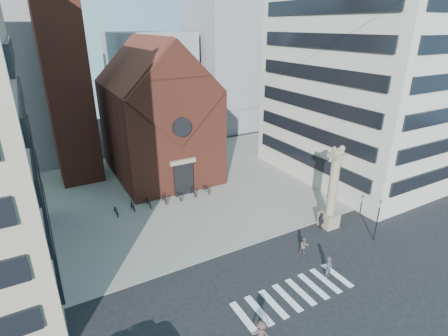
{
  "coord_description": "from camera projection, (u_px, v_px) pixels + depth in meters",
  "views": [
    {
      "loc": [
        -14.38,
        -18.71,
        19.14
      ],
      "look_at": [
        0.57,
        8.0,
        6.54
      ],
      "focal_mm": 28.0,
      "sensor_mm": 36.0,
      "label": 1
    }
  ],
  "objects": [
    {
      "name": "bg_block_right",
      "position": [
        235.0,
        64.0,
        68.14
      ],
      "size": [
        16.0,
        14.0,
        24.0
      ],
      "primitive_type": "cube",
      "color": "gray",
      "rests_on": "ground"
    },
    {
      "name": "scooter_1",
      "position": [
        133.0,
        206.0,
        38.57
      ],
      "size": [
        0.53,
        1.83,
        1.1
      ],
      "primitive_type": "imported",
      "rotation": [
        0.0,
        0.0,
        0.01
      ],
      "color": "black",
      "rests_on": "piazza"
    },
    {
      "name": "traffic_light",
      "position": [
        377.0,
        219.0,
        32.63
      ],
      "size": [
        0.13,
        0.16,
        4.3
      ],
      "color": "black",
      "rests_on": "ground"
    },
    {
      "name": "pedestrian_3",
      "position": [
        261.0,
        333.0,
        22.22
      ],
      "size": [
        1.36,
        1.36,
        1.89
      ],
      "primitive_type": "imported",
      "rotation": [
        0.0,
        0.0,
        2.36
      ],
      "color": "#44302D",
      "rests_on": "ground"
    },
    {
      "name": "church",
      "position": [
        157.0,
        116.0,
        46.05
      ],
      "size": [
        12.0,
        16.65,
        18.0
      ],
      "color": "maroon",
      "rests_on": "ground"
    },
    {
      "name": "scooter_5",
      "position": [
        193.0,
        191.0,
        41.87
      ],
      "size": [
        0.53,
        1.83,
        1.1
      ],
      "primitive_type": "imported",
      "rotation": [
        0.0,
        0.0,
        0.01
      ],
      "color": "black",
      "rests_on": "piazza"
    },
    {
      "name": "building_right",
      "position": [
        373.0,
        52.0,
        43.32
      ],
      "size": [
        18.0,
        22.0,
        32.0
      ],
      "primitive_type": "cube",
      "color": "#A8A498",
      "rests_on": "ground"
    },
    {
      "name": "piazza",
      "position": [
        178.0,
        188.0,
        44.2
      ],
      "size": [
        46.0,
        30.0,
        0.05
      ],
      "primitive_type": "cube",
      "color": "gray",
      "rests_on": "ground"
    },
    {
      "name": "scooter_0",
      "position": [
        116.0,
        210.0,
        37.77
      ],
      "size": [
        0.67,
        1.89,
        0.99
      ],
      "primitive_type": "imported",
      "rotation": [
        0.0,
        0.0,
        0.01
      ],
      "color": "black",
      "rests_on": "piazza"
    },
    {
      "name": "pedestrian_0",
      "position": [
        329.0,
        267.0,
        28.26
      ],
      "size": [
        0.81,
        0.67,
        1.9
      ],
      "primitive_type": "imported",
      "rotation": [
        0.0,
        0.0,
        0.35
      ],
      "color": "#393145",
      "rests_on": "ground"
    },
    {
      "name": "lion_column",
      "position": [
        332.0,
        196.0,
        34.51
      ],
      "size": [
        1.63,
        1.6,
        8.68
      ],
      "color": "gray",
      "rests_on": "ground"
    },
    {
      "name": "scooter_2",
      "position": [
        149.0,
        202.0,
        39.42
      ],
      "size": [
        0.67,
        1.89,
        0.99
      ],
      "primitive_type": "imported",
      "rotation": [
        0.0,
        0.0,
        0.01
      ],
      "color": "black",
      "rests_on": "piazza"
    },
    {
      "name": "ground",
      "position": [
        265.0,
        274.0,
        28.88
      ],
      "size": [
        120.0,
        120.0,
        0.0
      ],
      "primitive_type": "plane",
      "color": "black",
      "rests_on": "ground"
    },
    {
      "name": "pedestrian_1",
      "position": [
        304.0,
        246.0,
        31.16
      ],
      "size": [
        0.97,
        0.85,
        1.66
      ],
      "primitive_type": "imported",
      "rotation": [
        0.0,
        0.0,
        -0.33
      ],
      "color": "#5C4E49",
      "rests_on": "ground"
    },
    {
      "name": "scooter_3",
      "position": [
        164.0,
        198.0,
        40.22
      ],
      "size": [
        0.53,
        1.83,
        1.1
      ],
      "primitive_type": "imported",
      "rotation": [
        0.0,
        0.0,
        0.01
      ],
      "color": "black",
      "rests_on": "piazza"
    },
    {
      "name": "bg_block_mid",
      "position": [
        152.0,
        84.0,
        64.48
      ],
      "size": [
        14.0,
        12.0,
        18.0
      ],
      "primitive_type": "cube",
      "color": "gray",
      "rests_on": "ground"
    },
    {
      "name": "campanile",
      "position": [
        62.0,
        56.0,
        40.97
      ],
      "size": [
        5.5,
        5.5,
        31.2
      ],
      "color": "maroon",
      "rests_on": "ground"
    },
    {
      "name": "scooter_6",
      "position": [
        207.0,
        189.0,
        42.72
      ],
      "size": [
        0.67,
        1.89,
        0.99
      ],
      "primitive_type": "imported",
      "rotation": [
        0.0,
        0.0,
        0.01
      ],
      "color": "black",
      "rests_on": "piazza"
    },
    {
      "name": "scooter_4",
      "position": [
        179.0,
        195.0,
        41.07
      ],
      "size": [
        0.67,
        1.89,
        0.99
      ],
      "primitive_type": "imported",
      "rotation": [
        0.0,
        0.0,
        0.01
      ],
      "color": "black",
      "rests_on": "piazza"
    },
    {
      "name": "pedestrian_2",
      "position": [
        321.0,
        221.0,
        35.03
      ],
      "size": [
        0.73,
        1.11,
        1.76
      ],
      "primitive_type": "imported",
      "rotation": [
        0.0,
        0.0,
        1.25
      ],
      "color": "#292830",
      "rests_on": "ground"
    },
    {
      "name": "zebra_crossing",
      "position": [
        294.0,
        295.0,
        26.71
      ],
      "size": [
        10.2,
        3.2,
        0.01
      ],
      "primitive_type": null,
      "color": "white",
      "rests_on": "ground"
    }
  ]
}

